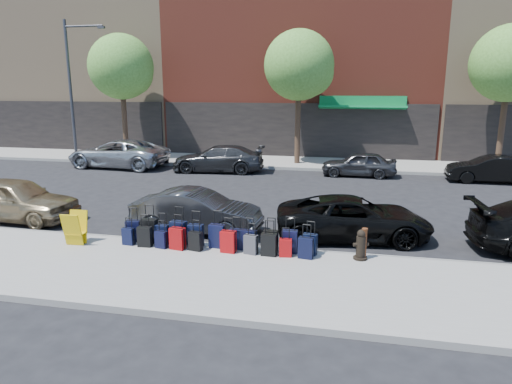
% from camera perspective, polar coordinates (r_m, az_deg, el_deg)
% --- Properties ---
extents(ground, '(120.00, 120.00, 0.00)m').
position_cam_1_polar(ground, '(17.04, -0.35, -1.96)').
color(ground, black).
rests_on(ground, ground).
extents(sidewalk_near, '(60.00, 4.00, 0.15)m').
position_cam_1_polar(sidewalk_near, '(11.08, -7.57, -10.20)').
color(sidewalk_near, gray).
rests_on(sidewalk_near, ground).
extents(sidewalk_far, '(60.00, 4.00, 0.15)m').
position_cam_1_polar(sidewalk_far, '(26.66, 4.19, 3.71)').
color(sidewalk_far, gray).
rests_on(sidewalk_far, ground).
extents(curb_near, '(60.00, 0.08, 0.15)m').
position_cam_1_polar(curb_near, '(12.87, -4.59, -6.74)').
color(curb_near, gray).
rests_on(curb_near, ground).
extents(curb_far, '(60.00, 0.08, 0.15)m').
position_cam_1_polar(curb_far, '(24.69, 3.56, 2.95)').
color(curb_far, gray).
rests_on(curb_far, ground).
extents(building_left, '(15.00, 12.12, 16.00)m').
position_cam_1_polar(building_left, '(39.39, -18.77, 17.67)').
color(building_left, '#987D5D').
rests_on(building_left, ground).
extents(building_center, '(17.00, 12.85, 20.00)m').
position_cam_1_polar(building_center, '(34.68, 6.41, 22.29)').
color(building_center, maroon).
rests_on(building_center, ground).
extents(tree_left, '(3.80, 3.80, 7.27)m').
position_cam_1_polar(tree_left, '(28.85, -16.23, 14.59)').
color(tree_left, black).
rests_on(tree_left, sidewalk_far).
extents(tree_center, '(3.80, 3.80, 7.27)m').
position_cam_1_polar(tree_center, '(25.75, 5.71, 15.26)').
color(tree_center, black).
rests_on(tree_center, sidewalk_far).
extents(streetlight, '(2.59, 0.18, 8.00)m').
position_cam_1_polar(streetlight, '(29.72, -21.92, 12.67)').
color(streetlight, '#333338').
rests_on(streetlight, sidewalk_far).
extents(suitcase_front_0, '(0.42, 0.27, 0.96)m').
position_cam_1_polar(suitcase_front_0, '(13.37, -15.07, -4.70)').
color(suitcase_front_0, black).
rests_on(suitcase_front_0, sidewalk_near).
extents(suitcase_front_1, '(0.45, 0.25, 1.07)m').
position_cam_1_polar(suitcase_front_1, '(13.17, -13.19, -4.71)').
color(suitcase_front_1, black).
rests_on(suitcase_front_1, sidewalk_near).
extents(suitcase_front_2, '(0.37, 0.21, 0.88)m').
position_cam_1_polar(suitcase_front_2, '(12.96, -11.64, -5.21)').
color(suitcase_front_2, black).
rests_on(suitcase_front_2, sidewalk_near).
extents(suitcase_front_3, '(0.48, 0.32, 1.07)m').
position_cam_1_polar(suitcase_front_3, '(12.80, -9.66, -5.06)').
color(suitcase_front_3, black).
rests_on(suitcase_front_3, sidewalk_near).
extents(suitcase_front_4, '(0.41, 0.23, 0.99)m').
position_cam_1_polar(suitcase_front_4, '(12.61, -7.53, -5.39)').
color(suitcase_front_4, black).
rests_on(suitcase_front_4, sidewalk_near).
extents(suitcase_front_5, '(0.45, 0.28, 1.02)m').
position_cam_1_polar(suitcase_front_5, '(12.46, -4.87, -5.50)').
color(suitcase_front_5, black).
rests_on(suitcase_front_5, sidewalk_near).
extents(suitcase_front_6, '(0.37, 0.22, 0.88)m').
position_cam_1_polar(suitcase_front_6, '(12.33, -2.54, -5.88)').
color(suitcase_front_6, black).
rests_on(suitcase_front_6, sidewalk_near).
extents(suitcase_front_7, '(0.39, 0.25, 0.89)m').
position_cam_1_polar(suitcase_front_7, '(12.21, -0.87, -6.06)').
color(suitcase_front_7, black).
rests_on(suitcase_front_7, sidewalk_near).
extents(suitcase_front_8, '(0.39, 0.22, 0.91)m').
position_cam_1_polar(suitcase_front_8, '(12.17, 1.85, -6.09)').
color(suitcase_front_8, black).
rests_on(suitcase_front_8, sidewalk_near).
extents(suitcase_front_9, '(0.41, 0.23, 0.98)m').
position_cam_1_polar(suitcase_front_9, '(12.07, 4.23, -6.19)').
color(suitcase_front_9, black).
rests_on(suitcase_front_9, sidewalk_near).
extents(suitcase_front_10, '(0.40, 0.27, 0.89)m').
position_cam_1_polar(suitcase_front_10, '(12.00, 6.73, -6.50)').
color(suitcase_front_10, black).
rests_on(suitcase_front_10, sidewalk_near).
extents(suitcase_back_0, '(0.34, 0.22, 0.77)m').
position_cam_1_polar(suitcase_back_0, '(13.13, -15.65, -5.34)').
color(suitcase_back_0, black).
rests_on(suitcase_back_0, sidewalk_near).
extents(suitcase_back_1, '(0.39, 0.24, 0.90)m').
position_cam_1_polar(suitcase_back_1, '(12.86, -13.73, -5.43)').
color(suitcase_back_1, black).
rests_on(suitcase_back_1, sidewalk_near).
extents(suitcase_back_2, '(0.35, 0.24, 0.76)m').
position_cam_1_polar(suitcase_back_2, '(12.66, -11.76, -5.82)').
color(suitcase_back_2, black).
rests_on(suitcase_back_2, sidewalk_near).
extents(suitcase_back_3, '(0.43, 0.30, 0.95)m').
position_cam_1_polar(suitcase_back_3, '(12.47, -9.78, -5.75)').
color(suitcase_back_3, maroon).
rests_on(suitcase_back_3, sidewalk_near).
extents(suitcase_back_4, '(0.38, 0.26, 0.83)m').
position_cam_1_polar(suitcase_back_4, '(12.32, -7.57, -6.09)').
color(suitcase_back_4, black).
rests_on(suitcase_back_4, sidewalk_near).
extents(suitcase_back_6, '(0.41, 0.26, 0.93)m').
position_cam_1_polar(suitcase_back_6, '(12.09, -3.49, -6.21)').
color(suitcase_back_6, '#9F0A0C').
rests_on(suitcase_back_6, sidewalk_near).
extents(suitcase_back_7, '(0.38, 0.26, 0.82)m').
position_cam_1_polar(suitcase_back_7, '(11.97, -0.65, -6.57)').
color(suitcase_back_7, '#3C3B40').
rests_on(suitcase_back_7, sidewalk_near).
extents(suitcase_back_8, '(0.40, 0.24, 0.94)m').
position_cam_1_polar(suitcase_back_8, '(11.85, 1.62, -6.59)').
color(suitcase_back_8, black).
rests_on(suitcase_back_8, sidewalk_near).
extents(suitcase_back_9, '(0.34, 0.23, 0.76)m').
position_cam_1_polar(suitcase_back_9, '(11.81, 3.70, -6.96)').
color(suitcase_back_9, '#9C0A0C').
rests_on(suitcase_back_9, sidewalk_near).
extents(suitcase_back_10, '(0.40, 0.26, 0.88)m').
position_cam_1_polar(suitcase_back_10, '(11.75, 6.24, -6.95)').
color(suitcase_back_10, black).
rests_on(suitcase_back_10, sidewalk_near).
extents(fire_hydrant, '(0.40, 0.35, 0.78)m').
position_cam_1_polar(fire_hydrant, '(11.88, 12.97, -6.54)').
color(fire_hydrant, black).
rests_on(fire_hydrant, sidewalk_near).
extents(bollard, '(0.15, 0.15, 0.81)m').
position_cam_1_polar(bollard, '(11.89, 13.36, -6.25)').
color(bollard, '#38190C').
rests_on(bollard, sidewalk_near).
extents(display_rack, '(0.54, 0.59, 0.92)m').
position_cam_1_polar(display_rack, '(13.56, -21.66, -4.27)').
color(display_rack, gold).
rests_on(display_rack, sidewalk_near).
extents(car_near_0, '(4.37, 1.94, 1.46)m').
position_cam_1_polar(car_near_0, '(17.27, -27.88, -0.82)').
color(car_near_0, '#96805C').
rests_on(car_near_0, ground).
extents(car_near_1, '(4.03, 1.54, 1.31)m').
position_cam_1_polar(car_near_1, '(14.20, -7.41, -2.43)').
color(car_near_1, '#313134').
rests_on(car_near_1, ground).
extents(car_near_2, '(4.74, 2.61, 1.26)m').
position_cam_1_polar(car_near_2, '(13.81, 12.10, -3.19)').
color(car_near_2, black).
rests_on(car_near_2, ground).
extents(car_far_0, '(5.73, 2.96, 1.54)m').
position_cam_1_polar(car_far_0, '(26.47, -16.86, 4.63)').
color(car_far_0, '#B7BABF').
rests_on(car_far_0, ground).
extents(car_far_1, '(4.95, 2.35, 1.39)m').
position_cam_1_polar(car_far_1, '(24.11, -4.75, 4.18)').
color(car_far_1, '#2E2E31').
rests_on(car_far_1, ground).
extents(car_far_2, '(3.69, 1.54, 1.25)m').
position_cam_1_polar(car_far_2, '(23.40, 12.73, 3.45)').
color(car_far_2, '#333235').
rests_on(car_far_2, ground).
extents(car_far_3, '(3.84, 1.36, 1.26)m').
position_cam_1_polar(car_far_3, '(23.97, 27.22, 2.55)').
color(car_far_3, black).
rests_on(car_far_3, ground).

